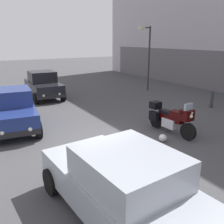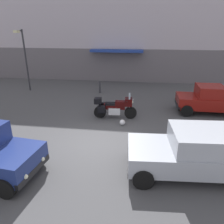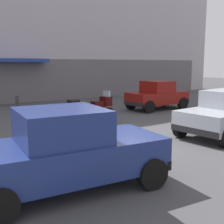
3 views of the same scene
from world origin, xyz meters
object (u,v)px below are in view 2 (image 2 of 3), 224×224
at_px(streetlamp_curbside, 24,54).
at_px(bollard_curbside, 100,87).
at_px(helmet, 122,122).
at_px(car_sedan_far, 199,152).
at_px(motorcycle, 114,107).
at_px(car_compact_side, 209,100).

bearing_deg(streetlamp_curbside, bollard_curbside, 1.38).
height_order(helmet, car_sedan_far, car_sedan_far).
xyz_separation_m(motorcycle, bollard_curbside, (-1.65, 4.54, -0.13)).
bearing_deg(streetlamp_curbside, car_sedan_far, -39.77).
distance_m(helmet, streetlamp_curbside, 9.61).
xyz_separation_m(motorcycle, car_compact_side, (5.10, 1.49, 0.15)).
bearing_deg(bollard_curbside, car_sedan_far, -60.75).
xyz_separation_m(car_compact_side, bollard_curbside, (-6.75, 3.05, -0.28)).
bearing_deg(helmet, car_compact_side, 26.84).
height_order(streetlamp_curbside, bollard_curbside, streetlamp_curbside).
height_order(motorcycle, car_compact_side, car_compact_side).
distance_m(motorcycle, helmet, 1.09).
bearing_deg(motorcycle, helmet, -62.84).
bearing_deg(bollard_curbside, motorcycle, -70.05).
distance_m(car_sedan_far, car_compact_side, 6.03).
xyz_separation_m(car_sedan_far, bollard_curbside, (-4.93, 8.79, -0.30)).
relative_size(car_sedan_far, streetlamp_curbside, 1.06).
relative_size(streetlamp_curbside, bollard_curbside, 4.78).
xyz_separation_m(motorcycle, car_sedan_far, (3.28, -4.25, 0.16)).
bearing_deg(helmet, motorcycle, 121.22).
xyz_separation_m(car_sedan_far, car_compact_side, (1.82, 5.75, -0.01)).
bearing_deg(car_compact_side, streetlamp_curbside, 167.08).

